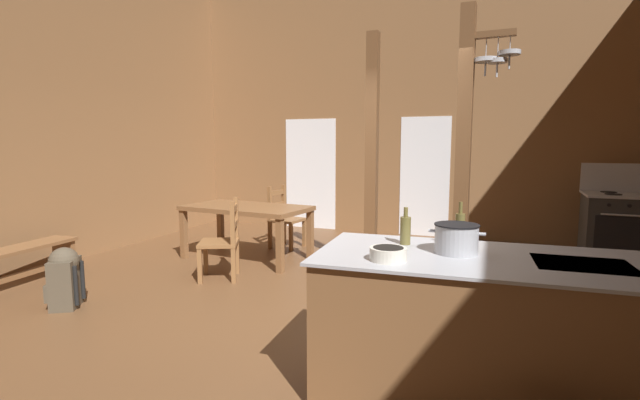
# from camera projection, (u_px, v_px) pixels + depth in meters

# --- Properties ---
(ground_plane) EXTENTS (8.51, 8.86, 0.10)m
(ground_plane) POSITION_uv_depth(u_px,v_px,m) (319.00, 317.00, 4.28)
(ground_plane) COLOR brown
(wall_back) EXTENTS (8.51, 0.14, 4.57)m
(wall_back) POSITION_uv_depth(u_px,v_px,m) (405.00, 103.00, 7.78)
(wall_back) COLOR brown
(wall_back) RESTS_ON ground_plane
(wall_left) EXTENTS (0.14, 8.86, 4.57)m
(wall_left) POSITION_uv_depth(u_px,v_px,m) (14.00, 85.00, 5.39)
(wall_left) COLOR brown
(wall_left) RESTS_ON ground_plane
(glazed_door_back_left) EXTENTS (1.00, 0.01, 2.05)m
(glazed_door_back_left) POSITION_uv_depth(u_px,v_px,m) (310.00, 174.00, 8.49)
(glazed_door_back_left) COLOR white
(glazed_door_back_left) RESTS_ON ground_plane
(glazed_panel_back_right) EXTENTS (0.84, 0.01, 2.05)m
(glazed_panel_back_right) POSITION_uv_depth(u_px,v_px,m) (424.00, 177.00, 7.73)
(glazed_panel_back_right) COLOR white
(glazed_panel_back_right) RESTS_ON ground_plane
(kitchen_island) EXTENTS (2.21, 1.07, 0.90)m
(kitchen_island) POSITION_uv_depth(u_px,v_px,m) (491.00, 329.00, 2.78)
(kitchen_island) COLOR brown
(kitchen_island) RESTS_ON ground_plane
(stove_range) EXTENTS (1.16, 0.85, 1.32)m
(stove_range) POSITION_uv_depth(u_px,v_px,m) (630.00, 228.00, 5.99)
(stove_range) COLOR #2D2D2D
(stove_range) RESTS_ON ground_plane
(support_post_with_pot_rack) EXTENTS (0.56, 0.22, 2.92)m
(support_post_with_pot_rack) POSITION_uv_depth(u_px,v_px,m) (466.00, 145.00, 4.46)
(support_post_with_pot_rack) COLOR brown
(support_post_with_pot_rack) RESTS_ON ground_plane
(support_post_center) EXTENTS (0.14, 0.14, 2.92)m
(support_post_center) POSITION_uv_depth(u_px,v_px,m) (372.00, 154.00, 5.55)
(support_post_center) COLOR brown
(support_post_center) RESTS_ON ground_plane
(dining_table) EXTENTS (1.79, 1.08, 0.74)m
(dining_table) POSITION_uv_depth(u_px,v_px,m) (246.00, 212.00, 6.21)
(dining_table) COLOR brown
(dining_table) RESTS_ON ground_plane
(ladderback_chair_near_window) EXTENTS (0.50, 0.50, 0.95)m
(ladderback_chair_near_window) POSITION_uv_depth(u_px,v_px,m) (284.00, 218.00, 6.94)
(ladderback_chair_near_window) COLOR brown
(ladderback_chair_near_window) RESTS_ON ground_plane
(ladderback_chair_by_post) EXTENTS (0.59, 0.59, 0.95)m
(ladderback_chair_by_post) POSITION_uv_depth(u_px,v_px,m) (223.00, 241.00, 5.30)
(ladderback_chair_by_post) COLOR brown
(ladderback_chair_by_post) RESTS_ON ground_plane
(bench_along_left_wall) EXTENTS (0.46, 1.44, 0.44)m
(bench_along_left_wall) POSITION_uv_depth(u_px,v_px,m) (15.00, 260.00, 5.00)
(bench_along_left_wall) COLOR brown
(bench_along_left_wall) RESTS_ON ground_plane
(backpack) EXTENTS (0.38, 0.39, 0.60)m
(backpack) POSITION_uv_depth(u_px,v_px,m) (65.00, 276.00, 4.37)
(backpack) COLOR #4C4233
(backpack) RESTS_ON ground_plane
(stockpot_on_counter) EXTENTS (0.35, 0.28, 0.19)m
(stockpot_on_counter) POSITION_uv_depth(u_px,v_px,m) (456.00, 239.00, 2.82)
(stockpot_on_counter) COLOR #A8AAB2
(stockpot_on_counter) RESTS_ON kitchen_island
(mixing_bowl_on_counter) EXTENTS (0.22, 0.22, 0.08)m
(mixing_bowl_on_counter) POSITION_uv_depth(u_px,v_px,m) (388.00, 254.00, 2.65)
(mixing_bowl_on_counter) COLOR silver
(mixing_bowl_on_counter) RESTS_ON kitchen_island
(bottle_tall_on_counter) EXTENTS (0.06, 0.06, 0.30)m
(bottle_tall_on_counter) POSITION_uv_depth(u_px,v_px,m) (460.00, 229.00, 2.99)
(bottle_tall_on_counter) COLOR brown
(bottle_tall_on_counter) RESTS_ON kitchen_island
(bottle_short_on_counter) EXTENTS (0.07, 0.07, 0.26)m
(bottle_short_on_counter) POSITION_uv_depth(u_px,v_px,m) (405.00, 230.00, 3.07)
(bottle_short_on_counter) COLOR brown
(bottle_short_on_counter) RESTS_ON kitchen_island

